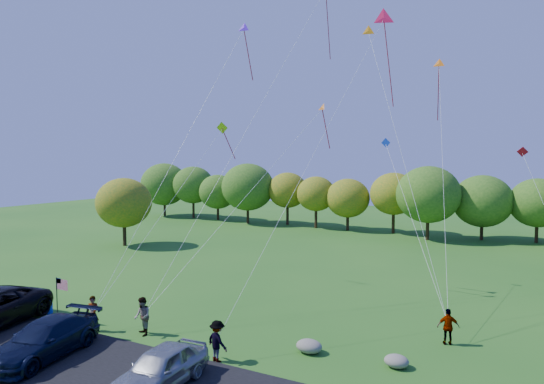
{
  "coord_description": "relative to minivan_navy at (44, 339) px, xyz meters",
  "views": [
    {
      "loc": [
        14.54,
        -18.01,
        9.03
      ],
      "look_at": [
        1.6,
        6.0,
        7.07
      ],
      "focal_mm": 32.0,
      "sensor_mm": 36.0,
      "label": 1
    }
  ],
  "objects": [
    {
      "name": "flyer_b",
      "position": [
        1.83,
        4.25,
        0.09
      ],
      "size": [
        1.19,
        1.13,
        1.94
      ],
      "primitive_type": "imported",
      "rotation": [
        0.0,
        0.0,
        -0.59
      ],
      "color": "#4C4C59",
      "rests_on": "ground"
    },
    {
      "name": "boulder_far",
      "position": [
        14.15,
        6.56,
        -0.6
      ],
      "size": [
        1.06,
        0.89,
        0.55
      ],
      "primitive_type": "ellipsoid",
      "color": "slate",
      "rests_on": "ground"
    },
    {
      "name": "flyer_a",
      "position": [
        -0.8,
        3.42,
        0.05
      ],
      "size": [
        0.8,
        0.69,
        1.85
      ],
      "primitive_type": "imported",
      "rotation": [
        0.0,
        0.0,
        0.44
      ],
      "color": "#4C4C59",
      "rests_on": "ground"
    },
    {
      "name": "kites_aloft",
      "position": [
        8.13,
        17.71,
        16.19
      ],
      "size": [
        20.0,
        6.99,
        12.41
      ],
      "color": "#FB1B49",
      "rests_on": "ground"
    },
    {
      "name": "minivan_navy",
      "position": [
        0.0,
        0.0,
        0.0
      ],
      "size": [
        3.2,
        5.94,
        1.64
      ],
      "primitive_type": "imported",
      "rotation": [
        0.0,
        0.0,
        0.17
      ],
      "color": "black",
      "rests_on": "asphalt_lane"
    },
    {
      "name": "asphalt_lane",
      "position": [
        4.49,
        0.22,
        -0.85
      ],
      "size": [
        44.0,
        6.0,
        0.06
      ],
      "primitive_type": "cube",
      "color": "black",
      "rests_on": "ground"
    },
    {
      "name": "treeline",
      "position": [
        6.69,
        40.33,
        3.75
      ],
      "size": [
        75.85,
        27.6,
        8.52
      ],
      "color": "#382814",
      "rests_on": "ground"
    },
    {
      "name": "minivan_silver",
      "position": [
        6.55,
        0.22,
        -0.02
      ],
      "size": [
        2.08,
        4.75,
        1.59
      ],
      "primitive_type": "imported",
      "rotation": [
        0.0,
        0.0,
        0.04
      ],
      "color": "#989DA2",
      "rests_on": "asphalt_lane"
    },
    {
      "name": "boulder_near",
      "position": [
        10.2,
        6.22,
        -0.57
      ],
      "size": [
        1.24,
        0.97,
        0.62
      ],
      "primitive_type": "ellipsoid",
      "color": "gray",
      "rests_on": "ground"
    },
    {
      "name": "flyer_c",
      "position": [
        7.01,
        3.42,
        0.04
      ],
      "size": [
        1.34,
        1.0,
        1.84
      ],
      "primitive_type": "imported",
      "rotation": [
        0.0,
        0.0,
        2.84
      ],
      "color": "#4C4C59",
      "rests_on": "ground"
    },
    {
      "name": "trash_barrel",
      "position": [
        -5.48,
        4.25,
        -0.46
      ],
      "size": [
        0.56,
        0.56,
        0.84
      ],
      "primitive_type": "cylinder",
      "color": "#0D2ECA",
      "rests_on": "ground"
    },
    {
      "name": "flyer_d",
      "position": [
        15.71,
        10.3,
        0.0
      ],
      "size": [
        1.11,
        0.75,
        1.76
      ],
      "primitive_type": "imported",
      "rotation": [
        0.0,
        0.0,
        3.48
      ],
      "color": "#4C4C59",
      "rests_on": "ground"
    },
    {
      "name": "flag_assembly",
      "position": [
        -3.41,
        3.53,
        0.98
      ],
      "size": [
        0.92,
        0.6,
        2.48
      ],
      "color": "black",
      "rests_on": "ground"
    },
    {
      "name": "ground",
      "position": [
        4.49,
        4.22,
        -0.88
      ],
      "size": [
        140.0,
        140.0,
        0.0
      ],
      "primitive_type": "plane",
      "color": "#235D1A",
      "rests_on": "ground"
    }
  ]
}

